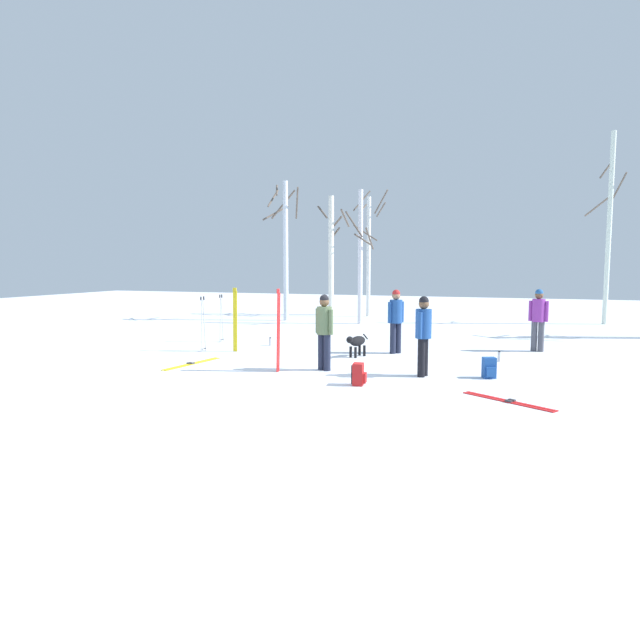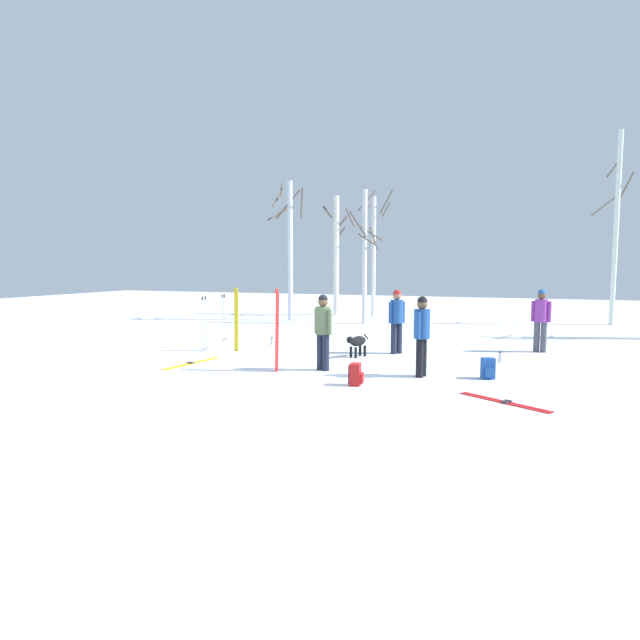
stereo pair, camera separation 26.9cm
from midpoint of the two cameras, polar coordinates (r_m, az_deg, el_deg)
ground_plane at (r=12.43m, az=-0.02°, el=-5.34°), size 60.00×60.00×0.00m
person_0 at (r=16.29m, az=22.12°, el=0.36°), size 0.51×0.34×1.72m
person_1 at (r=11.99m, az=11.01°, el=-1.11°), size 0.34×0.51×1.72m
person_2 at (r=12.48m, az=0.93°, el=-0.73°), size 0.48×0.34×1.72m
person_3 at (r=14.99m, az=8.37°, el=0.29°), size 0.37×0.42×1.72m
dog at (r=14.37m, az=4.34°, el=-2.28°), size 0.42×0.86×0.57m
ski_pair_planted_0 at (r=12.38m, az=-3.79°, el=-1.09°), size 0.02×0.21×1.85m
ski_pair_planted_1 at (r=15.39m, az=-8.06°, el=0.02°), size 0.15×0.04×1.75m
ski_pair_lying_0 at (r=10.29m, az=19.06°, el=-7.94°), size 1.59×1.08×0.05m
ski_pair_lying_1 at (r=13.76m, az=-12.40°, el=-4.34°), size 0.46×1.93×0.05m
ski_poles_0 at (r=17.37m, az=-9.40°, el=0.35°), size 0.07×0.22×1.46m
ski_poles_1 at (r=15.60m, az=-11.27°, el=-0.20°), size 0.07×0.25×1.51m
backpack_0 at (r=12.22m, az=17.42°, el=-4.78°), size 0.31×0.34×0.44m
backpack_1 at (r=11.07m, az=4.38°, el=-5.60°), size 0.31×0.28×0.44m
water_bottle_0 at (r=16.47m, az=-4.46°, el=-2.21°), size 0.08×0.08×0.25m
water_bottle_1 at (r=14.35m, az=18.46°, el=-3.63°), size 0.08×0.08×0.26m
birch_tree_0 at (r=23.74m, az=-2.78°, el=7.64°), size 1.65×1.54×5.85m
birch_tree_1 at (r=26.33m, az=2.01°, el=6.89°), size 1.43×1.41×5.55m
birch_tree_2 at (r=25.59m, az=5.85°, el=7.01°), size 1.62×1.49×5.77m
birch_tree_3 at (r=22.37m, az=4.94°, el=6.59°), size 1.11×0.96×5.32m
birch_tree_4 at (r=24.85m, az=28.31°, el=8.42°), size 1.44×1.06×7.52m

